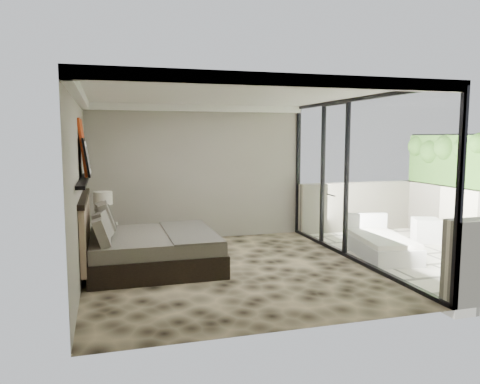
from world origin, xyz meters
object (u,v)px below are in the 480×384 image
object	(u,v)px
table_lamp	(103,204)
lounger	(380,244)
nightstand	(104,238)
bed	(147,248)
ottoman	(426,230)

from	to	relation	value
table_lamp	lounger	world-z (taller)	table_lamp
nightstand	bed	bearing A→B (deg)	-44.93
nightstand	table_lamp	distance (m)	0.65
ottoman	bed	bearing A→B (deg)	-176.02
table_lamp	ottoman	size ratio (longest dim) A/B	1.29
table_lamp	bed	bearing A→B (deg)	-61.61
bed	nightstand	world-z (taller)	bed
bed	nightstand	xyz separation A→B (m)	(-0.68, 1.28, -0.08)
bed	lounger	distance (m)	4.15
lounger	ottoman	bearing A→B (deg)	34.84
bed	ottoman	distance (m)	5.67
ottoman	table_lamp	bearing A→B (deg)	172.33
nightstand	ottoman	bearing A→B (deg)	8.96
nightstand	lounger	world-z (taller)	lounger
bed	ottoman	world-z (taller)	bed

